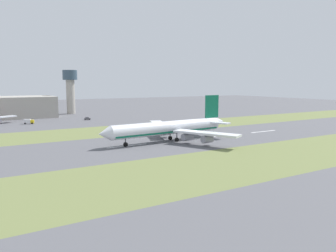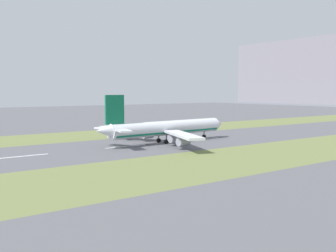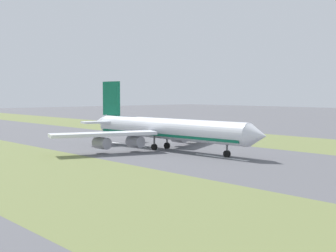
# 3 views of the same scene
# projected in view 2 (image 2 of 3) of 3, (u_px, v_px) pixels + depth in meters

# --- Properties ---
(ground_plane) EXTENTS (800.00, 800.00, 0.00)m
(ground_plane) POSITION_uv_depth(u_px,v_px,m) (156.00, 144.00, 162.04)
(ground_plane) COLOR #56565B
(grass_median_west) EXTENTS (40.00, 600.00, 0.01)m
(grass_median_west) POSITION_uv_depth(u_px,v_px,m) (106.00, 134.00, 198.38)
(grass_median_west) COLOR olive
(grass_median_west) RESTS_ON ground
(grass_median_east) EXTENTS (40.00, 600.00, 0.01)m
(grass_median_east) POSITION_uv_depth(u_px,v_px,m) (235.00, 159.00, 125.70)
(grass_median_east) COLOR olive
(grass_median_east) RESTS_ON ground
(centreline_dash_near) EXTENTS (1.20, 18.00, 0.01)m
(centreline_dash_near) POSITION_uv_depth(u_px,v_px,m) (21.00, 156.00, 130.48)
(centreline_dash_near) COLOR silver
(centreline_dash_near) RESTS_ON ground
(centreline_dash_mid) EXTENTS (1.20, 18.00, 0.01)m
(centreline_dash_mid) POSITION_uv_depth(u_px,v_px,m) (126.00, 146.00, 153.80)
(centreline_dash_mid) COLOR silver
(centreline_dash_mid) RESTS_ON ground
(centreline_dash_far) EXTENTS (1.20, 18.00, 0.01)m
(centreline_dash_far) POSITION_uv_depth(u_px,v_px,m) (203.00, 139.00, 177.11)
(centreline_dash_far) COLOR silver
(centreline_dash_far) RESTS_ON ground
(airplane_main_jet) EXTENTS (64.00, 67.22, 20.20)m
(airplane_main_jet) POSITION_uv_depth(u_px,v_px,m) (164.00, 129.00, 163.40)
(airplane_main_jet) COLOR silver
(airplane_main_jet) RESTS_ON ground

